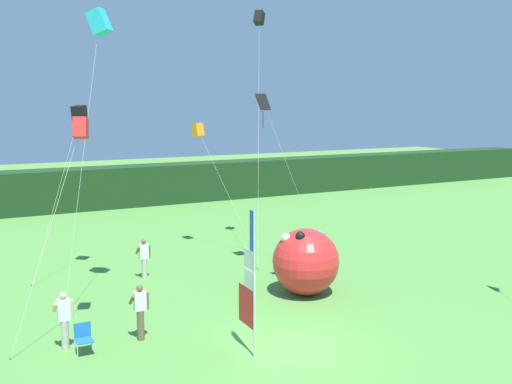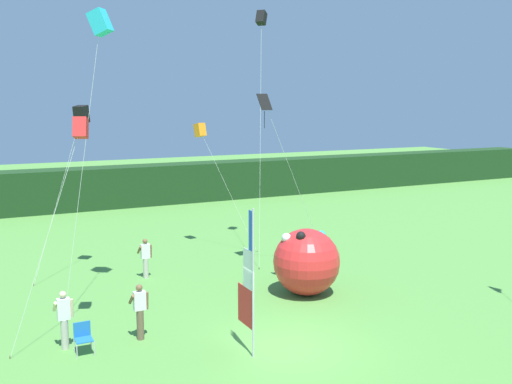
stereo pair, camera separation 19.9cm
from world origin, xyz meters
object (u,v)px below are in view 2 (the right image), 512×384
banner_flag (249,284)px  kite_black_box_0 (81,115)px  folding_chair (83,336)px  kite_cyan_box_5 (100,23)px  kite_black_diamond_6 (269,114)px  person_far_right (145,257)px  person_near_banner (64,318)px  person_far_left (140,310)px  inflatable_balloon (306,262)px  kite_red_box_3 (80,129)px  kite_black_box_2 (261,20)px  person_mid_field (283,257)px  kite_orange_box_4 (200,131)px

banner_flag → kite_black_box_0: bearing=105.0°
folding_chair → kite_black_box_0: (1.58, 7.87, 6.14)m
kite_cyan_box_5 → kite_black_diamond_6: (6.98, 0.98, -3.10)m
person_far_right → kite_black_box_0: kite_black_box_0 is taller
person_near_banner → person_far_left: bearing=-7.8°
person_near_banner → kite_black_box_0: 9.52m
person_far_left → kite_cyan_box_5: (-0.05, 3.86, 8.87)m
person_far_left → inflatable_balloon: inflatable_balloon is taller
kite_red_box_3 → kite_black_box_2: bearing=37.3°
folding_chair → kite_cyan_box_5: 10.29m
person_near_banner → inflatable_balloon: inflatable_balloon is taller
kite_red_box_3 → person_mid_field: bearing=17.7°
kite_black_box_0 → kite_black_box_2: (8.59, 0.85, 4.35)m
person_far_left → kite_black_box_2: bearing=45.2°
person_far_left → person_far_right: 6.37m
kite_black_box_2 → kite_black_diamond_6: 5.84m
person_near_banner → kite_black_box_2: size_ratio=0.15×
person_near_banner → inflatable_balloon: bearing=6.9°
person_far_right → kite_black_box_2: 12.29m
kite_red_box_3 → kite_cyan_box_5: 4.61m
banner_flag → kite_black_box_0: kite_black_box_0 is taller
inflatable_balloon → kite_red_box_3: 9.55m
person_far_left → kite_cyan_box_5: size_ratio=0.17×
kite_red_box_3 → kite_cyan_box_5: size_ratio=0.66×
person_mid_field → kite_red_box_3: 10.40m
person_far_right → kite_black_box_0: (-2.04, 1.55, 5.78)m
person_far_left → folding_chair: bearing=-172.4°
kite_black_box_2 → kite_cyan_box_5: bearing=-151.4°
person_far_right → person_far_left: bearing=-107.2°
person_mid_field → inflatable_balloon: (-0.33, -2.36, 0.41)m
kite_black_box_0 → banner_flag: bearing=-75.0°
inflatable_balloon → kite_red_box_3: size_ratio=0.38×
folding_chair → person_far_left: bearing=7.6°
inflatable_balloon → kite_orange_box_4: size_ratio=0.41×
person_near_banner → kite_red_box_3: kite_red_box_3 is taller
person_near_banner → kite_black_box_0: kite_black_box_0 is taller
person_mid_field → kite_orange_box_4: kite_orange_box_4 is taller
kite_red_box_3 → kite_cyan_box_5: (1.29, 2.80, 3.43)m
kite_black_box_0 → kite_red_box_3: bearing=-100.2°
person_near_banner → kite_black_box_0: size_ratio=0.25×
kite_orange_box_4 → kite_red_box_3: bearing=-129.4°
person_far_right → inflatable_balloon: size_ratio=0.65×
kite_black_box_2 → inflatable_balloon: bearing=-103.5°
kite_black_box_2 → kite_orange_box_4: size_ratio=1.85×
person_far_left → kite_black_box_0: 9.55m
kite_black_diamond_6 → folding_chair: bearing=-149.7°
person_far_left → person_far_right: size_ratio=1.05×
person_far_left → person_near_banner: bearing=172.2°
kite_black_box_0 → person_near_banner: bearing=-105.3°
person_far_left → inflatable_balloon: 6.88m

